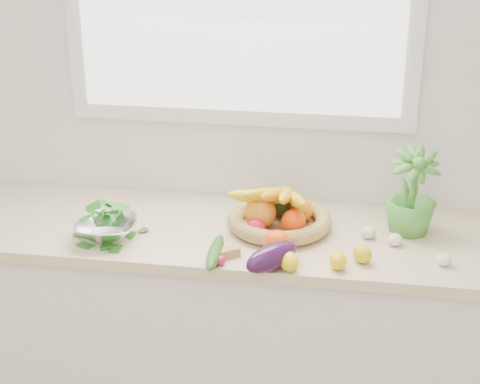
% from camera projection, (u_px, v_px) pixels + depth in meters
% --- Properties ---
extents(back_wall, '(4.50, 0.02, 2.70)m').
position_uv_depth(back_wall, '(241.00, 84.00, 2.73)').
color(back_wall, white).
rests_on(back_wall, ground).
extents(counter_cabinet, '(2.20, 0.58, 0.86)m').
position_uv_depth(counter_cabinet, '(228.00, 339.00, 2.81)').
color(counter_cabinet, silver).
rests_on(counter_cabinet, ground).
extents(countertop, '(2.24, 0.62, 0.04)m').
position_uv_depth(countertop, '(227.00, 233.00, 2.64)').
color(countertop, beige).
rests_on(countertop, counter_cabinet).
extents(orange_loose, '(0.10, 0.10, 0.09)m').
position_uv_depth(orange_loose, '(277.00, 244.00, 2.41)').
color(orange_loose, '#E34A07').
rests_on(orange_loose, countertop).
extents(lemon_a, '(0.08, 0.09, 0.06)m').
position_uv_depth(lemon_a, '(289.00, 262.00, 2.33)').
color(lemon_a, yellow).
rests_on(lemon_a, countertop).
extents(lemon_b, '(0.06, 0.07, 0.06)m').
position_uv_depth(lemon_b, '(338.00, 261.00, 2.34)').
color(lemon_b, yellow).
rests_on(lemon_b, countertop).
extents(lemon_c, '(0.09, 0.09, 0.06)m').
position_uv_depth(lemon_c, '(362.00, 254.00, 2.38)').
color(lemon_c, '#D6B70B').
rests_on(lemon_c, countertop).
extents(apple, '(0.10, 0.10, 0.07)m').
position_uv_depth(apple, '(256.00, 229.00, 2.53)').
color(apple, red).
rests_on(apple, countertop).
extents(ginger, '(0.10, 0.09, 0.03)m').
position_uv_depth(ginger, '(225.00, 253.00, 2.41)').
color(ginger, tan).
rests_on(ginger, countertop).
extents(garlic_a, '(0.07, 0.07, 0.04)m').
position_uv_depth(garlic_a, '(368.00, 232.00, 2.55)').
color(garlic_a, white).
rests_on(garlic_a, countertop).
extents(garlic_b, '(0.06, 0.06, 0.04)m').
position_uv_depth(garlic_b, '(395.00, 240.00, 2.49)').
color(garlic_b, white).
rests_on(garlic_b, countertop).
extents(garlic_c, '(0.05, 0.05, 0.04)m').
position_uv_depth(garlic_c, '(444.00, 260.00, 2.36)').
color(garlic_c, white).
rests_on(garlic_c, countertop).
extents(eggplant, '(0.20, 0.22, 0.09)m').
position_uv_depth(eggplant, '(272.00, 257.00, 2.33)').
color(eggplant, '#2D0D33').
rests_on(eggplant, countertop).
extents(cucumber, '(0.06, 0.25, 0.05)m').
position_uv_depth(cucumber, '(215.00, 252.00, 2.40)').
color(cucumber, '#225619').
rests_on(cucumber, countertop).
extents(radish, '(0.04, 0.04, 0.03)m').
position_uv_depth(radish, '(221.00, 260.00, 2.37)').
color(radish, '#D51A44').
rests_on(radish, countertop).
extents(potted_herb, '(0.21, 0.21, 0.32)m').
position_uv_depth(potted_herb, '(412.00, 193.00, 2.55)').
color(potted_herb, '#4A9837').
rests_on(potted_herb, countertop).
extents(fruit_basket, '(0.48, 0.48, 0.19)m').
position_uv_depth(fruit_basket, '(279.00, 214.00, 2.61)').
color(fruit_basket, tan).
rests_on(fruit_basket, countertop).
extents(colander_with_spinach, '(0.24, 0.24, 0.12)m').
position_uv_depth(colander_with_spinach, '(106.00, 224.00, 2.53)').
color(colander_with_spinach, white).
rests_on(colander_with_spinach, countertop).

